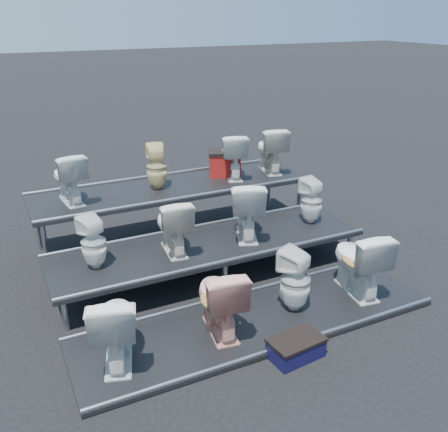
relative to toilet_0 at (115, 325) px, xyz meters
name	(u,v)px	position (x,y,z in m)	size (l,w,h in m)	color
ground	(210,274)	(1.61, 1.30, -0.47)	(80.00, 80.00, 0.00)	black
tier_front	(256,321)	(1.61, 0.00, -0.44)	(4.20, 1.20, 0.06)	black
tier_mid	(209,259)	(1.61, 1.30, -0.24)	(4.20, 1.20, 0.46)	black
tier_back	(175,212)	(1.61, 2.60, -0.04)	(4.20, 1.20, 0.86)	black
toilet_0	(115,325)	(0.00, 0.00, 0.00)	(0.46, 0.80, 0.82)	silver
toilet_1	(219,298)	(1.14, 0.00, 0.00)	(0.45, 0.80, 0.81)	#E29D8C
toilet_2	(295,280)	(2.11, 0.00, -0.02)	(0.35, 0.36, 0.77)	silver
toilet_3	(358,261)	(3.03, 0.00, 0.02)	(0.48, 0.84, 0.85)	silver
toilet_4	(93,242)	(0.11, 1.30, 0.32)	(0.30, 0.30, 0.66)	silver
toilet_5	(173,225)	(1.11, 1.30, 0.36)	(0.41, 0.71, 0.73)	silver
toilet_6	(246,208)	(2.16, 1.30, 0.39)	(0.45, 0.79, 0.81)	silver
toilet_7	(312,201)	(3.23, 1.30, 0.33)	(0.30, 0.31, 0.67)	silver
toilet_8	(68,177)	(0.10, 2.60, 0.74)	(0.39, 0.69, 0.70)	silver
toilet_9	(156,167)	(1.36, 2.60, 0.73)	(0.30, 0.31, 0.67)	beige
toilet_10	(233,155)	(2.61, 2.60, 0.75)	(0.40, 0.70, 0.71)	silver
toilet_11	(270,149)	(3.30, 2.60, 0.76)	(0.41, 0.73, 0.74)	silver
red_crate	(225,164)	(2.55, 2.75, 0.57)	(0.49, 0.39, 0.35)	maroon
step_stool	(296,349)	(1.68, -0.69, -0.37)	(0.54, 0.33, 0.20)	black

